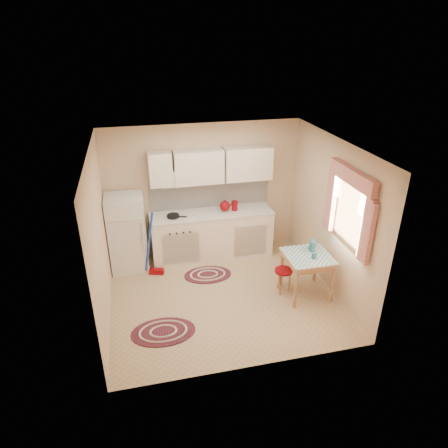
{
  "coord_description": "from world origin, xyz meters",
  "views": [
    {
      "loc": [
        -1.22,
        -5.27,
        3.95
      ],
      "look_at": [
        0.08,
        0.25,
        1.18
      ],
      "focal_mm": 32.0,
      "sensor_mm": 36.0,
      "label": 1
    }
  ],
  "objects_px": {
    "stool": "(283,281)",
    "table": "(306,275)",
    "base_cabinets": "(212,236)",
    "fridge": "(127,233)"
  },
  "relations": [
    {
      "from": "table",
      "to": "fridge",
      "type": "bearing_deg",
      "value": 151.64
    },
    {
      "from": "table",
      "to": "stool",
      "type": "height_order",
      "value": "table"
    },
    {
      "from": "base_cabinets",
      "to": "table",
      "type": "xyz_separation_m",
      "value": [
        1.25,
        -1.56,
        -0.08
      ]
    },
    {
      "from": "stool",
      "to": "table",
      "type": "bearing_deg",
      "value": -22.29
    },
    {
      "from": "fridge",
      "to": "table",
      "type": "relative_size",
      "value": 1.94
    },
    {
      "from": "base_cabinets",
      "to": "table",
      "type": "height_order",
      "value": "base_cabinets"
    },
    {
      "from": "fridge",
      "to": "stool",
      "type": "xyz_separation_m",
      "value": [
        2.45,
        -1.37,
        -0.49
      ]
    },
    {
      "from": "base_cabinets",
      "to": "stool",
      "type": "relative_size",
      "value": 5.36
    },
    {
      "from": "base_cabinets",
      "to": "stool",
      "type": "height_order",
      "value": "base_cabinets"
    },
    {
      "from": "fridge",
      "to": "stool",
      "type": "height_order",
      "value": "fridge"
    }
  ]
}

